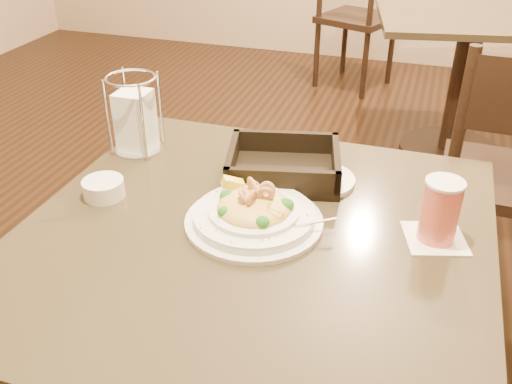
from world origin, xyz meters
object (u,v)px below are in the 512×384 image
(dining_chair_far, at_px, (354,12))
(butter_ramekin, at_px, (104,188))
(napkin_caddy, at_px, (135,119))
(main_table, at_px, (253,323))
(pasta_bowl, at_px, (254,213))
(dining_chair_near, at_px, (510,174))
(bread_basket, at_px, (284,168))
(drink_glass, at_px, (440,211))
(background_table, at_px, (467,58))
(side_plate, at_px, (318,179))

(dining_chair_far, xyz_separation_m, butter_ramekin, (-0.08, -2.83, 0.27))
(butter_ramekin, bearing_deg, napkin_caddy, 99.16)
(main_table, xyz_separation_m, napkin_caddy, (-0.38, 0.25, 0.32))
(napkin_caddy, bearing_deg, dining_chair_far, 87.42)
(dining_chair_far, distance_m, pasta_bowl, 2.85)
(dining_chair_near, xyz_separation_m, napkin_caddy, (-0.95, -0.65, 0.33))
(napkin_caddy, bearing_deg, pasta_bowl, -30.79)
(dining_chair_near, bearing_deg, main_table, 60.05)
(napkin_caddy, bearing_deg, bread_basket, -3.35)
(dining_chair_far, relative_size, drink_glass, 6.72)
(dining_chair_far, height_order, pasta_bowl, dining_chair_far)
(bread_basket, bearing_deg, dining_chair_far, 95.64)
(main_table, xyz_separation_m, dining_chair_far, (-0.26, 2.86, -0.01))
(pasta_bowl, height_order, napkin_caddy, napkin_caddy)
(drink_glass, distance_m, butter_ramekin, 0.68)
(bread_basket, bearing_deg, dining_chair_near, 49.52)
(dining_chair_near, distance_m, pasta_bowl, 1.08)
(dining_chair_far, relative_size, butter_ramekin, 10.60)
(background_table, distance_m, butter_ramekin, 2.17)
(butter_ramekin, bearing_deg, background_table, 69.10)
(dining_chair_far, height_order, bread_basket, dining_chair_far)
(main_table, height_order, background_table, same)
(main_table, height_order, butter_ramekin, butter_ramekin)
(butter_ramekin, bearing_deg, side_plate, 25.71)
(side_plate, bearing_deg, butter_ramekin, -154.29)
(main_table, distance_m, bread_basket, 0.35)
(dining_chair_near, height_order, pasta_bowl, dining_chair_near)
(drink_glass, relative_size, bread_basket, 0.48)
(bread_basket, distance_m, napkin_caddy, 0.38)
(dining_chair_near, xyz_separation_m, side_plate, (-0.49, -0.67, 0.25))
(dining_chair_far, height_order, drink_glass, dining_chair_far)
(dining_chair_far, bearing_deg, bread_basket, 115.88)
(drink_glass, height_order, napkin_caddy, napkin_caddy)
(background_table, bearing_deg, side_plate, -100.90)
(background_table, bearing_deg, bread_basket, -103.27)
(dining_chair_near, bearing_deg, side_plate, 55.86)
(main_table, xyz_separation_m, bread_basket, (-0.00, 0.23, 0.26))
(dining_chair_far, bearing_deg, side_plate, 117.60)
(pasta_bowl, relative_size, butter_ramekin, 3.40)
(dining_chair_far, distance_m, bread_basket, 2.66)
(dining_chair_near, bearing_deg, background_table, -80.62)
(bread_basket, bearing_deg, background_table, 76.73)
(background_table, distance_m, dining_chair_near, 1.16)
(bread_basket, bearing_deg, drink_glass, -22.89)
(dining_chair_far, bearing_deg, napkin_caddy, 107.67)
(drink_glass, relative_size, butter_ramekin, 1.58)
(main_table, relative_size, pasta_bowl, 3.02)
(napkin_caddy, bearing_deg, butter_ramekin, -80.84)
(background_table, bearing_deg, napkin_caddy, -114.16)
(background_table, relative_size, side_plate, 6.41)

